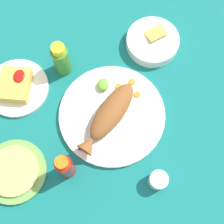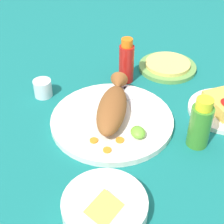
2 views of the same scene
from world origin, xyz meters
TOP-DOWN VIEW (x-y plane):
  - ground_plane at (0.00, 0.00)m, footprint 4.00×4.00m
  - main_plate at (0.00, 0.00)m, footprint 0.34×0.34m
  - fried_fish at (-0.01, 0.01)m, footprint 0.26×0.18m
  - fork_near at (-0.08, 0.04)m, footprint 0.14×0.14m
  - fork_far at (-0.05, 0.08)m, footprint 0.18×0.06m
  - carrot_slice_near at (0.07, -0.08)m, footprint 0.02×0.02m
  - carrot_slice_mid at (0.12, -0.06)m, footprint 0.02×0.02m
  - carrot_slice_far at (0.10, -0.01)m, footprint 0.02×0.02m
  - lime_wedge_main at (0.09, 0.04)m, footprint 0.04×0.04m
  - hot_sauce_bottle_red at (-0.19, 0.12)m, footprint 0.05×0.05m
  - hot_sauce_bottle_green at (0.16, 0.18)m, footprint 0.06×0.06m
  - salt_cup at (-0.20, -0.15)m, footprint 0.06×0.06m
  - side_plate_fries at (0.07, 0.32)m, footprint 0.21×0.21m
  - fries_pile at (0.07, 0.32)m, footprint 0.11×0.09m
  - guacamole_bowl at (0.28, -0.12)m, footprint 0.18×0.18m
  - tortilla_plate at (-0.21, 0.28)m, footprint 0.20×0.20m
  - tortilla_stack at (-0.21, 0.28)m, footprint 0.15×0.15m

SIDE VIEW (x-z plane):
  - ground_plane at x=0.00m, z-range 0.00..0.00m
  - side_plate_fries at x=0.07m, z-range 0.00..0.01m
  - tortilla_plate at x=-0.21m, z-range 0.00..0.01m
  - main_plate at x=0.00m, z-range 0.00..0.02m
  - fork_near at x=-0.08m, z-range 0.02..0.02m
  - fork_far at x=-0.05m, z-range 0.02..0.02m
  - carrot_slice_near at x=0.07m, z-range 0.02..0.02m
  - carrot_slice_mid at x=0.12m, z-range 0.02..0.02m
  - carrot_slice_far at x=0.10m, z-range 0.02..0.02m
  - tortilla_stack at x=-0.21m, z-range 0.01..0.03m
  - guacamole_bowl at x=0.28m, z-range 0.00..0.05m
  - salt_cup at x=-0.20m, z-range 0.00..0.05m
  - lime_wedge_main at x=0.09m, z-range 0.02..0.04m
  - fries_pile at x=0.07m, z-range 0.01..0.05m
  - fried_fish at x=-0.01m, z-range 0.02..0.08m
  - hot_sauce_bottle_green at x=0.16m, z-range -0.01..0.14m
  - hot_sauce_bottle_red at x=-0.19m, z-range -0.01..0.15m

